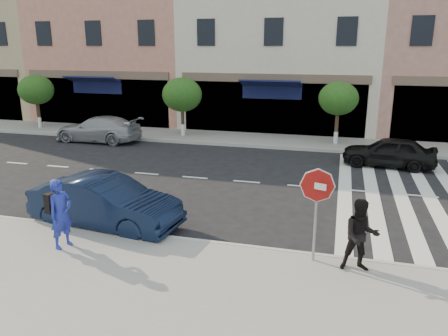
# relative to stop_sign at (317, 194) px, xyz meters

# --- Properties ---
(ground) EXTENTS (120.00, 120.00, 0.00)m
(ground) POSITION_rel_stop_sign_xyz_m (-2.81, 1.83, -1.75)
(ground) COLOR black
(ground) RESTS_ON ground
(sidewalk_near) EXTENTS (60.00, 4.50, 0.15)m
(sidewalk_near) POSITION_rel_stop_sign_xyz_m (-2.81, -1.92, -1.67)
(sidewalk_near) COLOR gray
(sidewalk_near) RESTS_ON ground
(sidewalk_far) EXTENTS (60.00, 3.00, 0.15)m
(sidewalk_far) POSITION_rel_stop_sign_xyz_m (-2.81, 12.83, -1.67)
(sidewalk_far) COLOR gray
(sidewalk_far) RESTS_ON ground
(building_west_mid) EXTENTS (10.00, 9.00, 14.00)m
(building_west_mid) POSITION_rel_stop_sign_xyz_m (-13.81, 18.83, 5.25)
(building_west_mid) COLOR tan
(building_west_mid) RESTS_ON ground
(building_centre) EXTENTS (11.00, 9.00, 11.00)m
(building_centre) POSITION_rel_stop_sign_xyz_m (-3.31, 18.83, 3.75)
(building_centre) COLOR beige
(building_centre) RESTS_ON ground
(street_tree_wa) EXTENTS (2.00, 2.00, 3.05)m
(street_tree_wa) POSITION_rel_stop_sign_xyz_m (-16.81, 12.63, 0.58)
(street_tree_wa) COLOR #473323
(street_tree_wa) RESTS_ON sidewalk_far
(street_tree_wb) EXTENTS (2.10, 2.10, 3.06)m
(street_tree_wb) POSITION_rel_stop_sign_xyz_m (-7.81, 12.63, 0.56)
(street_tree_wb) COLOR #473323
(street_tree_wb) RESTS_ON sidewalk_far
(street_tree_c) EXTENTS (1.90, 1.90, 3.04)m
(street_tree_c) POSITION_rel_stop_sign_xyz_m (0.19, 12.63, 0.61)
(street_tree_c) COLOR #473323
(street_tree_c) RESTS_ON sidewalk_far
(stop_sign) EXTENTS (0.73, 0.29, 2.17)m
(stop_sign) POSITION_rel_stop_sign_xyz_m (0.00, 0.00, 0.00)
(stop_sign) COLOR gray
(stop_sign) RESTS_ON sidewalk_near
(photographer) EXTENTS (0.56, 0.71, 1.70)m
(photographer) POSITION_rel_stop_sign_xyz_m (-5.86, -0.86, -0.75)
(photographer) COLOR #222E9C
(photographer) RESTS_ON sidewalk_near
(walker) EXTENTS (0.87, 0.73, 1.60)m
(walker) POSITION_rel_stop_sign_xyz_m (0.97, -0.17, -0.80)
(walker) COLOR black
(walker) RESTS_ON sidewalk_near
(car_near_mid) EXTENTS (4.40, 1.98, 1.40)m
(car_near_mid) POSITION_rel_stop_sign_xyz_m (-5.69, 0.83, -1.05)
(car_near_mid) COLOR black
(car_near_mid) RESTS_ON ground
(car_far_left) EXTENTS (4.54, 1.91, 1.31)m
(car_far_left) POSITION_rel_stop_sign_xyz_m (-11.74, 10.65, -1.09)
(car_far_left) COLOR #98999D
(car_far_left) RESTS_ON ground
(car_far_mid) EXTENTS (3.81, 1.90, 1.25)m
(car_far_mid) POSITION_rel_stop_sign_xyz_m (2.38, 9.43, -1.12)
(car_far_mid) COLOR black
(car_far_mid) RESTS_ON ground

